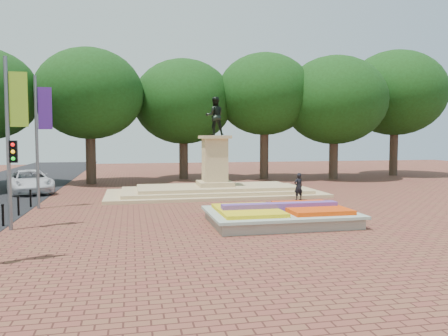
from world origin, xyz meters
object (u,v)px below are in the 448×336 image
object	(u,v)px
pedestrian	(298,187)
flower_bed	(280,215)
van	(30,181)
monument	(215,182)

from	to	relation	value
pedestrian	flower_bed	bearing A→B (deg)	46.10
flower_bed	pedestrian	distance (m)	7.36
van	pedestrian	size ratio (longest dim) A/B	3.38
flower_bed	pedestrian	size ratio (longest dim) A/B	3.82
flower_bed	pedestrian	world-z (taller)	pedestrian
flower_bed	monument	xyz separation A→B (m)	(-1.03, 10.00, 0.50)
monument	flower_bed	bearing A→B (deg)	-84.13
monument	van	distance (m)	12.70
flower_bed	monument	size ratio (longest dim) A/B	0.45
van	flower_bed	bearing A→B (deg)	-64.66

